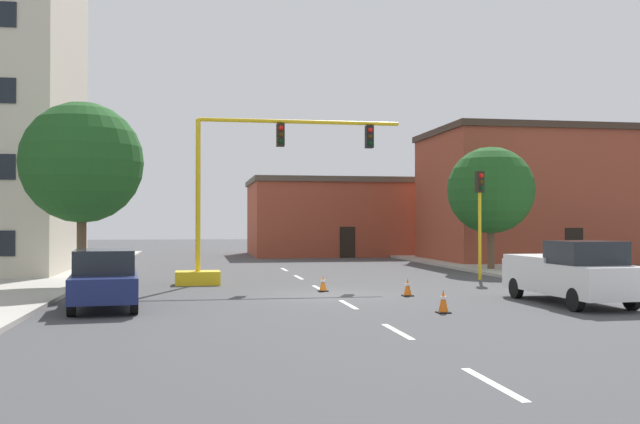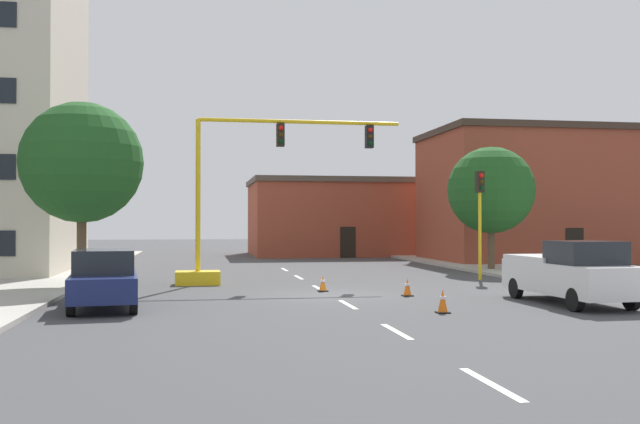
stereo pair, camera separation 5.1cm
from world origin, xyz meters
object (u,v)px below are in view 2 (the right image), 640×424
at_px(traffic_signal_gantry, 228,229).
at_px(traffic_light_pole_right, 480,200).
at_px(traffic_cone_roadside_a, 407,287).
at_px(tree_left_near, 82,163).
at_px(pickup_truck_white, 571,273).
at_px(traffic_cone_roadside_c, 323,283).
at_px(tree_right_mid, 491,190).
at_px(traffic_cone_roadside_b, 443,301).
at_px(sedan_navy_near_left, 104,279).

relative_size(traffic_signal_gantry, traffic_light_pole_right, 1.95).
bearing_deg(traffic_cone_roadside_a, tree_left_near, 157.48).
height_order(traffic_light_pole_right, pickup_truck_white, traffic_light_pole_right).
xyz_separation_m(traffic_signal_gantry, traffic_cone_roadside_a, (5.92, -5.76, -1.96)).
bearing_deg(traffic_cone_roadside_c, tree_left_near, 163.45).
xyz_separation_m(tree_right_mid, traffic_cone_roadside_b, (-8.13, -15.70, -3.85)).
height_order(tree_left_near, tree_right_mid, tree_left_near).
relative_size(pickup_truck_white, traffic_cone_roadside_c, 9.13).
xyz_separation_m(tree_right_mid, sedan_navy_near_left, (-17.66, -13.04, -3.30)).
height_order(traffic_light_pole_right, tree_right_mid, tree_right_mid).
relative_size(traffic_signal_gantry, tree_right_mid, 1.45).
distance_m(traffic_signal_gantry, tree_right_mid, 14.83).
distance_m(traffic_signal_gantry, traffic_cone_roadside_b, 11.93).
bearing_deg(traffic_signal_gantry, traffic_cone_roadside_b, -61.72).
height_order(traffic_signal_gantry, tree_right_mid, traffic_signal_gantry).
relative_size(tree_left_near, pickup_truck_white, 1.32).
xyz_separation_m(sedan_navy_near_left, traffic_cone_roadside_a, (9.87, 1.94, -0.58)).
distance_m(tree_left_near, traffic_cone_roadside_c, 10.38).
distance_m(traffic_light_pole_right, traffic_cone_roadside_c, 9.33).
distance_m(pickup_truck_white, traffic_cone_roadside_b, 4.96).
distance_m(traffic_light_pole_right, sedan_navy_near_left, 17.29).
relative_size(tree_right_mid, traffic_cone_roadside_c, 10.78).
height_order(traffic_light_pole_right, traffic_cone_roadside_a, traffic_light_pole_right).
bearing_deg(traffic_light_pole_right, pickup_truck_white, -95.05).
xyz_separation_m(traffic_signal_gantry, pickup_truck_white, (10.27, -8.91, -1.29)).
height_order(traffic_signal_gantry, traffic_cone_roadside_c, traffic_signal_gantry).
xyz_separation_m(sedan_navy_near_left, traffic_cone_roadside_c, (7.28, 4.07, -0.60)).
distance_m(tree_right_mid, pickup_truck_white, 14.99).
bearing_deg(traffic_cone_roadside_a, tree_right_mid, 54.93).
distance_m(traffic_signal_gantry, traffic_cone_roadside_c, 5.31).
bearing_deg(traffic_cone_roadside_a, traffic_light_pole_right, 50.03).
xyz_separation_m(traffic_signal_gantry, tree_right_mid, (13.71, 5.33, 1.93)).
xyz_separation_m(traffic_cone_roadside_a, traffic_cone_roadside_c, (-2.59, 2.13, -0.01)).
relative_size(traffic_signal_gantry, pickup_truck_white, 1.72).
height_order(traffic_light_pole_right, traffic_cone_roadside_b, traffic_light_pole_right).
relative_size(pickup_truck_white, sedan_navy_near_left, 1.17).
xyz_separation_m(pickup_truck_white, traffic_cone_roadside_b, (-4.69, -1.46, -0.64)).
bearing_deg(traffic_cone_roadside_c, traffic_signal_gantry, 132.48).
xyz_separation_m(tree_left_near, tree_right_mid, (19.33, 6.31, -0.65)).
distance_m(traffic_signal_gantry, traffic_light_pole_right, 11.17).
bearing_deg(tree_right_mid, traffic_cone_roadside_b, -117.39).
height_order(traffic_signal_gantry, tree_left_near, tree_left_near).
height_order(tree_right_mid, traffic_cone_roadside_b, tree_right_mid).
height_order(traffic_signal_gantry, sedan_navy_near_left, traffic_signal_gantry).
distance_m(tree_right_mid, traffic_cone_roadside_a, 14.10).
height_order(tree_left_near, traffic_cone_roadside_a, tree_left_near).
distance_m(tree_right_mid, traffic_cone_roadside_b, 18.09).
height_order(traffic_signal_gantry, traffic_light_pole_right, traffic_signal_gantry).
bearing_deg(traffic_cone_roadside_a, traffic_cone_roadside_b, -94.27).
height_order(pickup_truck_white, traffic_cone_roadside_b, pickup_truck_white).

